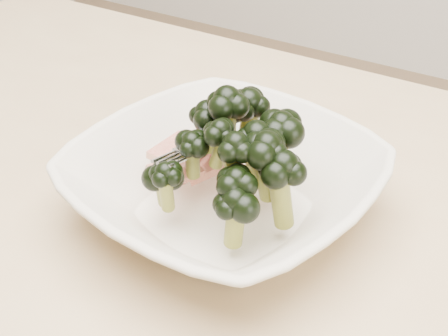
{
  "coord_description": "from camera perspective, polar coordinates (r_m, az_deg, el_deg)",
  "views": [
    {
      "loc": [
        0.21,
        -0.32,
        1.11
      ],
      "look_at": [
        -0.01,
        0.06,
        0.8
      ],
      "focal_mm": 50.0,
      "sensor_mm": 36.0,
      "label": 1
    }
  ],
  "objects": [
    {
      "name": "broccoli_dish",
      "position": [
        0.54,
        0.17,
        -0.94
      ],
      "size": [
        0.3,
        0.3,
        0.12
      ],
      "color": "beige",
      "rests_on": "dining_table"
    },
    {
      "name": "dining_table",
      "position": [
        0.59,
        -1.95,
        -15.09
      ],
      "size": [
        1.2,
        0.8,
        0.75
      ],
      "color": "tan",
      "rests_on": "ground"
    }
  ]
}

